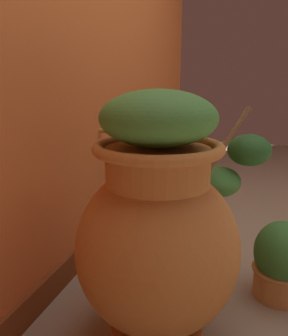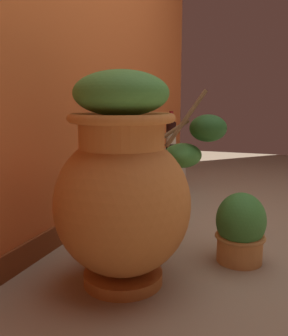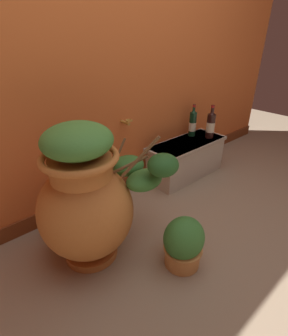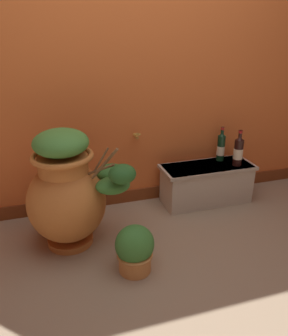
{
  "view_description": "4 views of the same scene",
  "coord_description": "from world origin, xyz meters",
  "px_view_note": "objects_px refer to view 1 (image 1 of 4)",
  "views": [
    {
      "loc": [
        -1.68,
        0.35,
        0.9
      ],
      "look_at": [
        -0.06,
        0.83,
        0.47
      ],
      "focal_mm": 38.0,
      "sensor_mm": 36.0,
      "label": 1
    },
    {
      "loc": [
        -1.93,
        0.05,
        0.76
      ],
      "look_at": [
        0.02,
        0.76,
        0.37
      ],
      "focal_mm": 39.19,
      "sensor_mm": 36.0,
      "label": 2
    },
    {
      "loc": [
        -1.16,
        -0.51,
        1.26
      ],
      "look_at": [
        0.01,
        0.82,
        0.33
      ],
      "focal_mm": 27.33,
      "sensor_mm": 36.0,
      "label": 3
    },
    {
      "loc": [
        -0.7,
        -1.55,
        1.5
      ],
      "look_at": [
        -0.01,
        0.71,
        0.49
      ],
      "focal_mm": 36.11,
      "sensor_mm": 36.0,
      "label": 4
    }
  ],
  "objects_px": {
    "wine_bottle_middle": "(157,137)",
    "potted_shrub": "(282,261)",
    "wine_bottle_left": "(180,136)",
    "terracotta_urn": "(161,226)"
  },
  "relations": [
    {
      "from": "wine_bottle_middle",
      "to": "potted_shrub",
      "type": "distance_m",
      "value": 1.35
    },
    {
      "from": "wine_bottle_left",
      "to": "wine_bottle_middle",
      "type": "height_order",
      "value": "wine_bottle_left"
    },
    {
      "from": "wine_bottle_middle",
      "to": "potted_shrub",
      "type": "height_order",
      "value": "wine_bottle_middle"
    },
    {
      "from": "wine_bottle_middle",
      "to": "potted_shrub",
      "type": "bearing_deg",
      "value": -142.04
    },
    {
      "from": "wine_bottle_middle",
      "to": "potted_shrub",
      "type": "relative_size",
      "value": 0.93
    },
    {
      "from": "terracotta_urn",
      "to": "potted_shrub",
      "type": "bearing_deg",
      "value": -50.45
    },
    {
      "from": "terracotta_urn",
      "to": "wine_bottle_left",
      "type": "relative_size",
      "value": 2.73
    },
    {
      "from": "potted_shrub",
      "to": "wine_bottle_left",
      "type": "bearing_deg",
      "value": 30.42
    },
    {
      "from": "terracotta_urn",
      "to": "wine_bottle_left",
      "type": "xyz_separation_m",
      "value": [
        1.48,
        0.23,
        0.07
      ]
    },
    {
      "from": "wine_bottle_left",
      "to": "wine_bottle_middle",
      "type": "bearing_deg",
      "value": 119.9
    }
  ]
}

